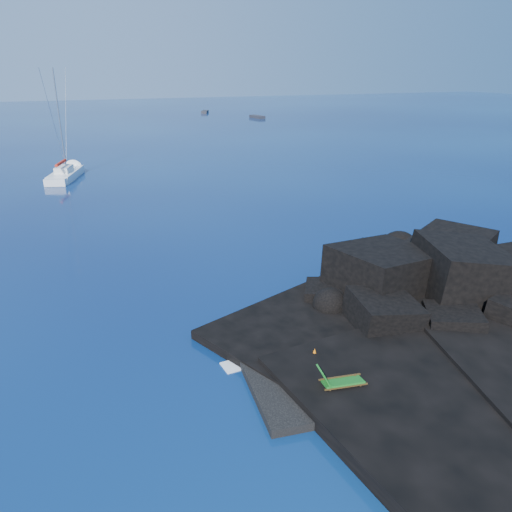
{
  "coord_description": "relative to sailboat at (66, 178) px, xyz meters",
  "views": [
    {
      "loc": [
        -5.67,
        -14.82,
        12.14
      ],
      "look_at": [
        4.15,
        10.0,
        2.0
      ],
      "focal_mm": 35.0,
      "sensor_mm": 36.0,
      "label": 1
    }
  ],
  "objects": [
    {
      "name": "sunbather",
      "position": [
        10.48,
        -46.89,
        0.52
      ],
      "size": [
        1.75,
        0.77,
        0.23
      ],
      "primitive_type": null,
      "rotation": [
        0.0,
        0.0,
        0.22
      ],
      "color": "tan",
      "rests_on": "towel"
    },
    {
      "name": "surf_foam",
      "position": [
        10.1,
        -41.77,
        0.0
      ],
      "size": [
        10.0,
        8.0,
        0.06
      ],
      "primitive_type": null,
      "color": "white",
      "rests_on": "ground"
    },
    {
      "name": "beach",
      "position": [
        9.6,
        -46.27,
        0.0
      ],
      "size": [
        9.08,
        6.86,
        0.7
      ],
      "primitive_type": "cube",
      "rotation": [
        0.0,
        0.0,
        -0.1
      ],
      "color": "black",
      "rests_on": "ground"
    },
    {
      "name": "headland",
      "position": [
        18.1,
        -43.77,
        0.0
      ],
      "size": [
        24.0,
        24.0,
        3.6
      ],
      "primitive_type": null,
      "color": "black",
      "rests_on": "ground"
    },
    {
      "name": "distant_boat_b",
      "position": [
        47.64,
        59.5,
        0.0
      ],
      "size": [
        2.57,
        5.34,
        0.68
      ],
      "primitive_type": "cube",
      "rotation": [
        0.0,
        0.0,
        0.2
      ],
      "color": "#29282E",
      "rests_on": "ground"
    },
    {
      "name": "sailboat",
      "position": [
        0.0,
        0.0,
        0.0
      ],
      "size": [
        5.68,
        11.84,
        12.2
      ],
      "primitive_type": null,
      "rotation": [
        0.0,
        0.0,
        -0.29
      ],
      "color": "white",
      "rests_on": "ground"
    },
    {
      "name": "towel",
      "position": [
        10.48,
        -46.89,
        0.38
      ],
      "size": [
        2.32,
        1.46,
        0.06
      ],
      "primitive_type": "cube",
      "rotation": [
        0.0,
        0.0,
        0.22
      ],
      "color": "silver",
      "rests_on": "beach"
    },
    {
      "name": "ground",
      "position": [
        5.1,
        -46.77,
        0.0
      ],
      "size": [
        400.0,
        400.0,
        0.0
      ],
      "primitive_type": "plane",
      "color": "#030939",
      "rests_on": "ground"
    },
    {
      "name": "deck_chair",
      "position": [
        8.56,
        -47.67,
        0.97
      ],
      "size": [
        1.91,
        1.04,
        1.25
      ],
      "primitive_type": null,
      "rotation": [
        0.0,
        0.0,
        -0.14
      ],
      "color": "#17691D",
      "rests_on": "beach"
    },
    {
      "name": "distant_boat_a",
      "position": [
        39.57,
        79.05,
        0.0
      ],
      "size": [
        3.37,
        5.15,
        0.66
      ],
      "primitive_type": "cube",
      "rotation": [
        0.0,
        0.0,
        -0.41
      ],
      "color": "#28272C",
      "rests_on": "ground"
    },
    {
      "name": "marker_cone",
      "position": [
        8.6,
        -45.25,
        0.6
      ],
      "size": [
        0.37,
        0.37,
        0.49
      ],
      "primitive_type": "cone",
      "rotation": [
        0.0,
        0.0,
        0.17
      ],
      "color": "orange",
      "rests_on": "beach"
    }
  ]
}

